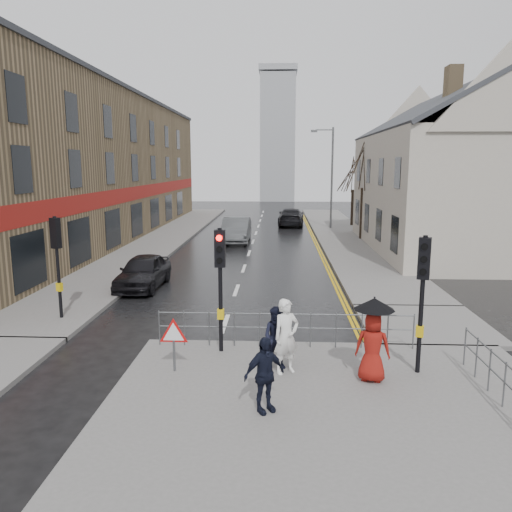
# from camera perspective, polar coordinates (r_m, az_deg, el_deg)

# --- Properties ---
(ground) EXTENTS (120.00, 120.00, 0.00)m
(ground) POSITION_cam_1_polar(r_m,az_deg,el_deg) (13.87, -4.92, -11.55)
(ground) COLOR black
(ground) RESTS_ON ground
(near_pavement) EXTENTS (10.00, 9.00, 0.14)m
(near_pavement) POSITION_cam_1_polar(r_m,az_deg,el_deg) (10.63, 9.54, -18.41)
(near_pavement) COLOR #605E5B
(near_pavement) RESTS_ON ground
(left_pavement) EXTENTS (4.00, 44.00, 0.14)m
(left_pavement) POSITION_cam_1_polar(r_m,az_deg,el_deg) (37.04, -10.29, 2.25)
(left_pavement) COLOR #605E5B
(left_pavement) RESTS_ON ground
(right_pavement) EXTENTS (4.00, 40.00, 0.14)m
(right_pavement) POSITION_cam_1_polar(r_m,az_deg,el_deg) (38.39, 9.71, 2.55)
(right_pavement) COLOR #605E5B
(right_pavement) RESTS_ON ground
(pavement_bridge_right) EXTENTS (4.00, 4.20, 0.14)m
(pavement_bridge_right) POSITION_cam_1_polar(r_m,az_deg,el_deg) (17.22, 18.66, -7.42)
(pavement_bridge_right) COLOR #605E5B
(pavement_bridge_right) RESTS_ON ground
(building_left_terrace) EXTENTS (8.00, 42.00, 10.00)m
(building_left_terrace) POSITION_cam_1_polar(r_m,az_deg,el_deg) (37.38, -19.25, 9.50)
(building_left_terrace) COLOR #89714F
(building_left_terrace) RESTS_ON ground
(building_right_cream) EXTENTS (9.00, 16.40, 10.10)m
(building_right_cream) POSITION_cam_1_polar(r_m,az_deg,el_deg) (32.42, 21.32, 8.95)
(building_right_cream) COLOR #B6AF9F
(building_right_cream) RESTS_ON ground
(church_tower) EXTENTS (5.00, 5.00, 18.00)m
(church_tower) POSITION_cam_1_polar(r_m,az_deg,el_deg) (74.85, 2.48, 13.24)
(church_tower) COLOR #989CA1
(church_tower) RESTS_ON ground
(traffic_signal_near_left) EXTENTS (0.28, 0.27, 3.40)m
(traffic_signal_near_left) POSITION_cam_1_polar(r_m,az_deg,el_deg) (13.32, -4.12, -1.40)
(traffic_signal_near_left) COLOR black
(traffic_signal_near_left) RESTS_ON near_pavement
(traffic_signal_near_right) EXTENTS (0.34, 0.33, 3.40)m
(traffic_signal_near_right) POSITION_cam_1_polar(r_m,az_deg,el_deg) (12.54, 18.53, -2.65)
(traffic_signal_near_right) COLOR black
(traffic_signal_near_right) RESTS_ON near_pavement
(traffic_signal_far_left) EXTENTS (0.34, 0.33, 3.40)m
(traffic_signal_far_left) POSITION_cam_1_polar(r_m,az_deg,el_deg) (17.55, -21.81, 0.73)
(traffic_signal_far_left) COLOR black
(traffic_signal_far_left) RESTS_ON left_pavement
(guard_railing_front) EXTENTS (7.14, 0.04, 1.00)m
(guard_railing_front) POSITION_cam_1_polar(r_m,az_deg,el_deg) (14.03, 3.34, -7.54)
(guard_railing_front) COLOR #595B5E
(guard_railing_front) RESTS_ON near_pavement
(guard_railing_side) EXTENTS (0.04, 4.54, 1.00)m
(guard_railing_side) POSITION_cam_1_polar(r_m,az_deg,el_deg) (11.88, 26.59, -12.10)
(guard_railing_side) COLOR #595B5E
(guard_railing_side) RESTS_ON near_pavement
(warning_sign) EXTENTS (0.80, 0.07, 1.35)m
(warning_sign) POSITION_cam_1_polar(r_m,az_deg,el_deg) (12.52, -9.40, -9.02)
(warning_sign) COLOR #595B5E
(warning_sign) RESTS_ON near_pavement
(street_lamp) EXTENTS (1.83, 0.25, 8.00)m
(street_lamp) POSITION_cam_1_polar(r_m,az_deg,el_deg) (40.96, 8.43, 9.57)
(street_lamp) COLOR #595B5E
(street_lamp) RESTS_ON right_pavement
(tree_near) EXTENTS (2.40, 2.40, 6.58)m
(tree_near) POSITION_cam_1_polar(r_m,az_deg,el_deg) (35.23, 12.20, 10.05)
(tree_near) COLOR black
(tree_near) RESTS_ON right_pavement
(tree_far) EXTENTS (2.40, 2.40, 5.64)m
(tree_far) POSITION_cam_1_polar(r_m,az_deg,el_deg) (43.22, 11.07, 9.15)
(tree_far) COLOR black
(tree_far) RESTS_ON right_pavement
(pedestrian_a) EXTENTS (0.81, 0.73, 1.85)m
(pedestrian_a) POSITION_cam_1_polar(r_m,az_deg,el_deg) (12.28, 3.47, -9.15)
(pedestrian_a) COLOR white
(pedestrian_a) RESTS_ON near_pavement
(pedestrian_b) EXTENTS (0.89, 0.78, 1.57)m
(pedestrian_b) POSITION_cam_1_polar(r_m,az_deg,el_deg) (12.60, 2.47, -9.32)
(pedestrian_b) COLOR black
(pedestrian_b) RESTS_ON near_pavement
(pedestrian_with_umbrella) EXTENTS (0.96, 0.96, 2.02)m
(pedestrian_with_umbrella) POSITION_cam_1_polar(r_m,az_deg,el_deg) (12.07, 13.23, -8.85)
(pedestrian_with_umbrella) COLOR maroon
(pedestrian_with_umbrella) RESTS_ON near_pavement
(pedestrian_d) EXTENTS (1.00, 0.85, 1.60)m
(pedestrian_d) POSITION_cam_1_polar(r_m,az_deg,el_deg) (10.48, 0.95, -13.41)
(pedestrian_d) COLOR black
(pedestrian_d) RESTS_ON near_pavement
(car_parked) EXTENTS (1.80, 4.21, 1.42)m
(car_parked) POSITION_cam_1_polar(r_m,az_deg,el_deg) (21.76, -12.77, -1.74)
(car_parked) COLOR black
(car_parked) RESTS_ON ground
(car_mid) EXTENTS (1.79, 5.09, 1.68)m
(car_mid) POSITION_cam_1_polar(r_m,az_deg,el_deg) (33.87, -2.28, 2.98)
(car_mid) COLOR #484A4D
(car_mid) RESTS_ON ground
(car_far) EXTENTS (2.42, 5.36, 1.52)m
(car_far) POSITION_cam_1_polar(r_m,az_deg,el_deg) (43.44, 4.03, 4.48)
(car_far) COLOR black
(car_far) RESTS_ON ground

